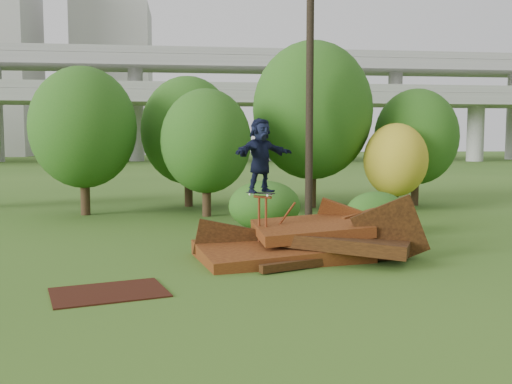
{
  "coord_description": "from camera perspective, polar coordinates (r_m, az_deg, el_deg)",
  "views": [
    {
      "loc": [
        -2.58,
        -12.2,
        2.92
      ],
      "look_at": [
        -0.8,
        2.0,
        1.6
      ],
      "focal_mm": 40.0,
      "sensor_mm": 36.0,
      "label": 1
    }
  ],
  "objects": [
    {
      "name": "tree_0",
      "position": [
        22.94,
        -16.88,
        6.18
      ],
      "size": [
        4.05,
        4.05,
        5.71
      ],
      "color": "black",
      "rests_on": "ground"
    },
    {
      "name": "building_right",
      "position": [
        115.52,
        -14.01,
        10.63
      ],
      "size": [
        14.0,
        14.0,
        28.0
      ],
      "primitive_type": "cube",
      "color": "#9E9E99",
      "rests_on": "ground"
    },
    {
      "name": "skater",
      "position": [
        13.99,
        0.45,
        3.69
      ],
      "size": [
        1.73,
        1.34,
        1.83
      ],
      "primitive_type": "imported",
      "rotation": [
        0.0,
        0.0,
        0.55
      ],
      "color": "black",
      "rests_on": "skateboard"
    },
    {
      "name": "tree_5",
      "position": [
        26.18,
        15.72,
        5.33
      ],
      "size": [
        3.66,
        3.66,
        5.15
      ],
      "color": "black",
      "rests_on": "ground"
    },
    {
      "name": "shrub_left",
      "position": [
        18.3,
        0.86,
        -1.37
      ],
      "size": [
        2.32,
        2.14,
        1.61
      ],
      "primitive_type": "ellipsoid",
      "color": "#1B5316",
      "rests_on": "ground"
    },
    {
      "name": "tree_3",
      "position": [
        24.59,
        5.65,
        8.09
      ],
      "size": [
        5.1,
        5.1,
        7.08
      ],
      "color": "black",
      "rests_on": "ground"
    },
    {
      "name": "scrap_pile",
      "position": [
        14.16,
        4.97,
        -5.18
      ],
      "size": [
        5.77,
        3.43,
        1.91
      ],
      "color": "#41190B",
      "rests_on": "ground"
    },
    {
      "name": "tree_1",
      "position": [
        24.96,
        -6.82,
        6.12
      ],
      "size": [
        4.05,
        4.05,
        5.64
      ],
      "color": "black",
      "rests_on": "ground"
    },
    {
      "name": "skateboard",
      "position": [
        14.05,
        0.45,
        -0.11
      ],
      "size": [
        0.68,
        0.65,
        0.08
      ],
      "rotation": [
        0.0,
        0.0,
        -0.74
      ],
      "color": "black",
      "rests_on": "grind_rail"
    },
    {
      "name": "shrub_right",
      "position": [
        17.84,
        11.95,
        -2.09
      ],
      "size": [
        1.89,
        1.73,
        1.34
      ],
      "primitive_type": "ellipsoid",
      "color": "#1B5316",
      "rests_on": "ground"
    },
    {
      "name": "tree_2",
      "position": [
        21.64,
        -5.0,
        5.08
      ],
      "size": [
        3.43,
        3.43,
        4.83
      ],
      "color": "black",
      "rests_on": "ground"
    },
    {
      "name": "tree_4",
      "position": [
        23.88,
        13.79,
        3.12
      ],
      "size": [
        2.6,
        2.6,
        3.58
      ],
      "color": "black",
      "rests_on": "ground"
    },
    {
      "name": "utility_pole",
      "position": [
        21.35,
        5.39,
        9.92
      ],
      "size": [
        1.4,
        0.28,
        9.17
      ],
      "color": "black",
      "rests_on": "ground"
    },
    {
      "name": "flat_plate",
      "position": [
        11.38,
        -14.5,
        -9.69
      ],
      "size": [
        2.45,
        2.04,
        0.03
      ],
      "primitive_type": "cube",
      "rotation": [
        0.0,
        0.0,
        0.28
      ],
      "color": "black",
      "rests_on": "ground"
    },
    {
      "name": "freeway_overpass",
      "position": [
        75.53,
        -5.23,
        10.88
      ],
      "size": [
        160.0,
        15.0,
        13.7
      ],
      "color": "gray",
      "rests_on": "ground"
    },
    {
      "name": "ground",
      "position": [
        12.81,
        4.71,
        -7.93
      ],
      "size": [
        240.0,
        240.0,
        0.0
      ],
      "primitive_type": "plane",
      "color": "#2D5116",
      "rests_on": "ground"
    },
    {
      "name": "grind_rail",
      "position": [
        14.1,
        0.66,
        -3.07
      ],
      "size": [
        0.42,
        0.39,
        1.54
      ],
      "color": "maroon",
      "rests_on": "ground"
    }
  ]
}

